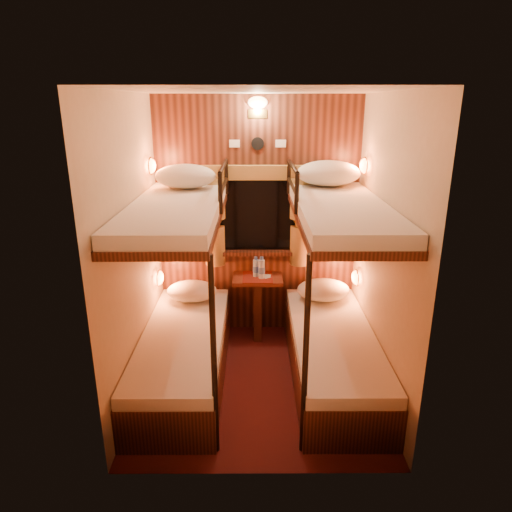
{
  "coord_description": "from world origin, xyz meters",
  "views": [
    {
      "loc": [
        -0.04,
        -3.44,
        2.31
      ],
      "look_at": [
        -0.02,
        0.15,
        1.11
      ],
      "focal_mm": 32.0,
      "sensor_mm": 36.0,
      "label": 1
    }
  ],
  "objects_px": {
    "bunk_left": "(182,320)",
    "table": "(258,298)",
    "bottle_left": "(262,269)",
    "bunk_right": "(334,320)",
    "bottle_right": "(256,268)"
  },
  "relations": [
    {
      "from": "bunk_left",
      "to": "table",
      "type": "relative_size",
      "value": 2.9
    },
    {
      "from": "bunk_left",
      "to": "table",
      "type": "distance_m",
      "value": 1.02
    },
    {
      "from": "table",
      "to": "bottle_left",
      "type": "distance_m",
      "value": 0.34
    },
    {
      "from": "bunk_right",
      "to": "bottle_left",
      "type": "height_order",
      "value": "bunk_right"
    },
    {
      "from": "bunk_left",
      "to": "bottle_left",
      "type": "xyz_separation_m",
      "value": [
        0.69,
        0.75,
        0.19
      ]
    },
    {
      "from": "bunk_left",
      "to": "bottle_right",
      "type": "distance_m",
      "value": 1.03
    },
    {
      "from": "table",
      "to": "bottle_left",
      "type": "relative_size",
      "value": 2.89
    },
    {
      "from": "bunk_right",
      "to": "bottle_right",
      "type": "bearing_deg",
      "value": 129.9
    },
    {
      "from": "bunk_right",
      "to": "table",
      "type": "bearing_deg",
      "value": 129.67
    },
    {
      "from": "bunk_left",
      "to": "bunk_right",
      "type": "bearing_deg",
      "value": 0.0
    },
    {
      "from": "table",
      "to": "bunk_left",
      "type": "bearing_deg",
      "value": -129.67
    },
    {
      "from": "bottle_left",
      "to": "bunk_right",
      "type": "bearing_deg",
      "value": -50.96
    },
    {
      "from": "table",
      "to": "bottle_left",
      "type": "height_order",
      "value": "bottle_left"
    },
    {
      "from": "bunk_right",
      "to": "bottle_left",
      "type": "xyz_separation_m",
      "value": [
        -0.61,
        0.75,
        0.19
      ]
    },
    {
      "from": "bunk_right",
      "to": "bottle_left",
      "type": "distance_m",
      "value": 0.98
    }
  ]
}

